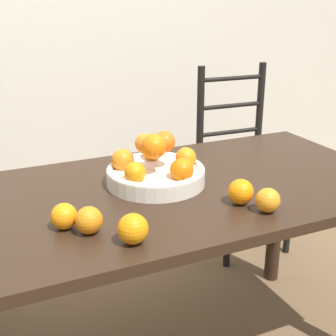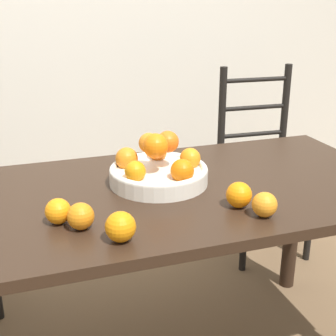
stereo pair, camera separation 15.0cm
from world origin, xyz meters
The scene contains 9 objects.
wall_back centered at (0.00, 1.47, 1.30)m, with size 8.00×0.06×2.60m.
dining_table centered at (0.00, 0.00, 0.65)m, with size 1.90×0.81×0.75m.
fruit_bowl centered at (0.12, 0.05, 0.80)m, with size 0.34×0.34×0.19m.
orange_loose_0 centered at (-0.18, -0.20, 0.79)m, with size 0.08×0.08×0.08m.
orange_loose_1 centered at (0.30, -0.21, 0.79)m, with size 0.08×0.08×0.08m.
orange_loose_2 centered at (-0.24, -0.14, 0.78)m, with size 0.07×0.07×0.07m.
orange_loose_3 centered at (-0.09, -0.30, 0.79)m, with size 0.08×0.08×0.08m.
orange_loose_4 centered at (0.34, -0.29, 0.78)m, with size 0.07×0.07×0.07m.
chair_right centered at (0.92, 0.73, 0.48)m, with size 0.44×0.42×1.01m.
Camera 2 is at (-0.32, -1.38, 1.36)m, focal length 50.00 mm.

